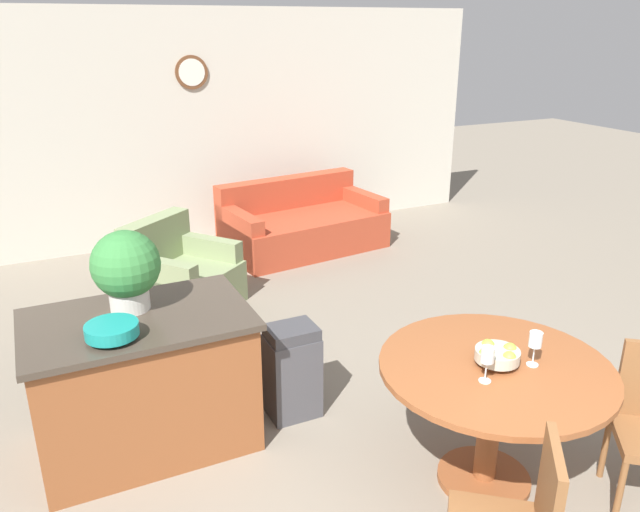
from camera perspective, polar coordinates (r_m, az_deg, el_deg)
name	(u,v)px	position (r m, az deg, el deg)	size (l,w,h in m)	color
wall_back	(175,129)	(7.60, -13.13, 11.20)	(8.00, 0.09, 2.70)	beige
dining_table	(493,393)	(3.65, 15.54, -11.95)	(1.27, 1.27, 0.77)	brown
fruit_bowl	(497,354)	(3.53, 15.92, -8.65)	(0.24, 0.24, 0.12)	#B7B29E
wine_glass_left	(487,356)	(3.33, 15.05, -8.85)	(0.07, 0.07, 0.20)	silver
wine_glass_right	(535,341)	(3.55, 19.10, -7.36)	(0.07, 0.07, 0.20)	silver
kitchen_island	(144,381)	(4.06, -15.78, -10.95)	(1.32, 0.85, 0.88)	brown
teal_bowl	(112,330)	(3.61, -18.49, -6.44)	(0.29, 0.29, 0.09)	teal
potted_plant	(126,268)	(3.87, -17.31, -1.04)	(0.41, 0.41, 0.50)	beige
trash_bin	(292,371)	(4.25, -2.56, -10.49)	(0.34, 0.27, 0.66)	#47474C
couch	(301,225)	(7.37, -1.70, 2.83)	(1.92, 1.21, 0.78)	#B24228
armchair	(182,278)	(5.95, -12.53, -2.00)	(1.15, 1.15, 0.83)	gray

